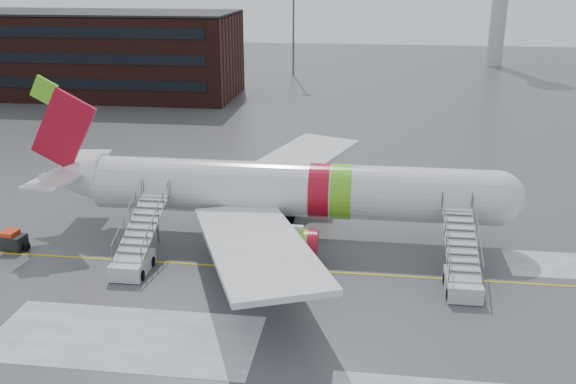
# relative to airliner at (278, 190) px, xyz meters

# --- Properties ---
(ground) EXTENTS (260.00, 260.00, 0.00)m
(ground) POSITION_rel_airliner_xyz_m (0.00, -4.63, -3.42)
(ground) COLOR #494C4F
(ground) RESTS_ON ground
(airliner) EXTENTS (35.03, 32.97, 11.18)m
(airliner) POSITION_rel_airliner_xyz_m (0.00, 0.00, 0.00)
(airliner) COLOR silver
(airliner) RESTS_ON ground
(airstair_fwd) EXTENTS (2.05, 7.70, 3.48)m
(airstair_fwd) POSITION_rel_airliner_xyz_m (12.08, -6.54, -2.35)
(airstair_fwd) COLOR silver
(airstair_fwd) RESTS_ON ground
(airstair_aft) EXTENTS (2.05, 7.70, 3.48)m
(airstair_aft) POSITION_rel_airliner_xyz_m (-8.25, -6.54, -2.35)
(airstair_aft) COLOR silver
(airstair_aft) RESTS_ON ground
(pushback_tug) EXTENTS (3.37, 3.01, 1.71)m
(pushback_tug) POSITION_rel_airliner_xyz_m (-0.35, -5.88, -2.66)
(pushback_tug) COLOR black
(pushback_tug) RESTS_ON ground
(baggage_tractor) EXTENTS (2.62, 1.38, 1.33)m
(baggage_tractor) POSITION_rel_airliner_xyz_m (-17.81, -4.90, -2.85)
(baggage_tractor) COLOR black
(baggage_tractor) RESTS_ON ground
(terminal_building) EXTENTS (62.00, 16.11, 12.30)m
(terminal_building) POSITION_rel_airliner_xyz_m (-45.00, 50.35, 2.78)
(terminal_building) COLOR #3F1E16
(terminal_building) RESTS_ON ground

